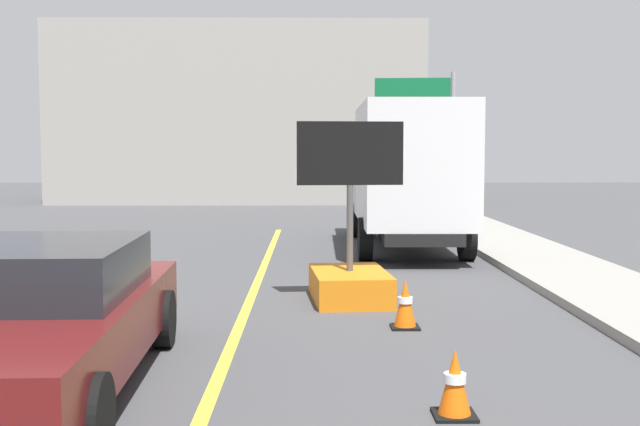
{
  "coord_description": "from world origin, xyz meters",
  "views": [
    {
      "loc": [
        0.92,
        1.27,
        2.24
      ],
      "look_at": [
        0.99,
        7.29,
        1.77
      ],
      "focal_mm": 44.26,
      "sensor_mm": 36.0,
      "label": 1
    }
  ],
  "objects": [
    {
      "name": "arrow_board_trailer",
      "position": [
        1.51,
        13.08,
        0.48
      ],
      "size": [
        1.6,
        1.89,
        2.7
      ],
      "color": "orange",
      "rests_on": "ground"
    },
    {
      "name": "box_truck",
      "position": [
        3.13,
        19.41,
        1.78
      ],
      "size": [
        2.44,
        7.23,
        3.28
      ],
      "color": "black",
      "rests_on": "ground"
    },
    {
      "name": "pickup_car",
      "position": [
        -1.68,
        8.55,
        0.7
      ],
      "size": [
        2.27,
        5.21,
        1.38
      ],
      "color": "#591414",
      "rests_on": "ground"
    },
    {
      "name": "highway_guide_sign",
      "position": [
        5.06,
        28.57,
        3.42
      ],
      "size": [
        2.78,
        0.33,
        5.0
      ],
      "color": "gray",
      "rests_on": "ground"
    },
    {
      "name": "far_building_block",
      "position": [
        -2.27,
        39.17,
        3.92
      ],
      "size": [
        16.24,
        9.29,
        7.83
      ],
      "primitive_type": "cube",
      "color": "gray",
      "rests_on": "ground"
    },
    {
      "name": "traffic_cone_mid_lane",
      "position": [
        2.14,
        7.79,
        0.29
      ],
      "size": [
        0.36,
        0.36,
        0.59
      ],
      "color": "black",
      "rests_on": "ground"
    },
    {
      "name": "traffic_cone_far_lane",
      "position": [
        2.13,
        11.17,
        0.31
      ],
      "size": [
        0.36,
        0.36,
        0.64
      ],
      "color": "black",
      "rests_on": "ground"
    }
  ]
}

